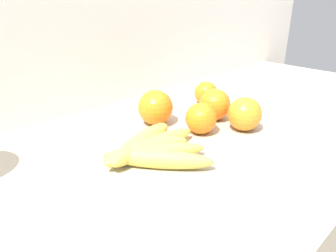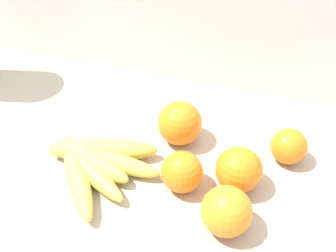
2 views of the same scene
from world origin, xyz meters
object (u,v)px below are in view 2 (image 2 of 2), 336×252
Objects in this scene: orange_center at (180,123)px; orange_right at (182,172)px; orange_back_right at (239,170)px; orange_back_left at (289,146)px; orange_front at (226,211)px; banana_bunch at (93,162)px.

orange_center is 0.12m from orange_right.
orange_back_right is at bearing -32.74° from orange_center.
orange_back_left is (0.16, 0.12, -0.00)m from orange_right.
orange_center is (-0.12, 0.17, 0.00)m from orange_front.
orange_right is (-0.08, 0.06, -0.00)m from orange_front.
orange_center reaches higher than orange_front.
orange_back_left is (0.32, 0.13, 0.01)m from banana_bunch.
orange_front is (0.24, -0.05, 0.02)m from banana_bunch.
orange_front is 1.00× the size of orange_back_right.
orange_center reaches higher than orange_back_right.
orange_center is 0.20m from orange_back_left.
orange_back_right is at bearing 9.24° from banana_bunch.
orange_front is 1.10× the size of orange_right.
banana_bunch is at bearing -170.76° from orange_back_right.
orange_front reaches higher than banana_bunch.
orange_center reaches higher than banana_bunch.
orange_center is at bearing -177.49° from orange_back_left.
orange_front is at bearing -91.91° from orange_back_right.
banana_bunch is at bearing -158.14° from orange_back_left.
orange_back_right is 0.09m from orange_right.
orange_back_right reaches higher than banana_bunch.
orange_center is at bearing 147.26° from orange_back_right.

